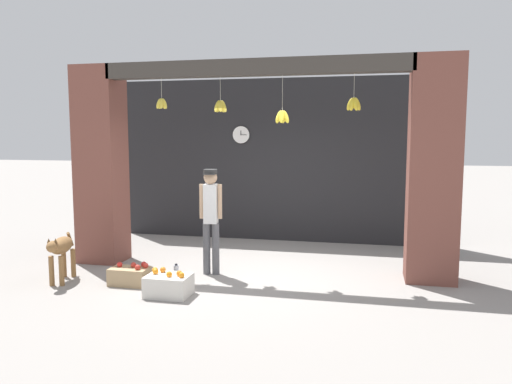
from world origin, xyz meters
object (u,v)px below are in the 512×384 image
Objects in this scene: wall_clock at (241,135)px; fruit_crate_apples at (130,276)px; fruit_crate_oranges at (169,285)px; water_bottle at (176,272)px; dog at (61,249)px; shopkeeper at (211,213)px.

fruit_crate_apples is at bearing -102.44° from wall_clock.
wall_clock is at bearing 89.62° from fruit_crate_oranges.
fruit_crate_apples is at bearing 154.55° from fruit_crate_oranges.
fruit_crate_apples is at bearing -141.82° from water_bottle.
fruit_crate_oranges is 4.22m from wall_clock.
dog reaches higher than fruit_crate_oranges.
wall_clock reaches higher than dog.
shopkeeper is 2.88m from wall_clock.
fruit_crate_apples reaches higher than water_bottle.
fruit_crate_oranges reaches higher than water_bottle.
water_bottle is at bearing 95.67° from dog.
fruit_crate_oranges reaches higher than fruit_crate_apples.
dog is 2.35× the size of wall_clock.
shopkeeper is 2.94× the size of fruit_crate_apples.
shopkeeper is 4.43× the size of wall_clock.
wall_clock reaches higher than shopkeeper.
dog is 1.67m from water_bottle.
dog is at bearing -161.86° from water_bottle.
dog is 2.20m from shopkeeper.
dog is 0.53× the size of shopkeeper.
fruit_crate_oranges is at bearing -90.38° from wall_clock.
shopkeeper is 7.12× the size of water_bottle.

